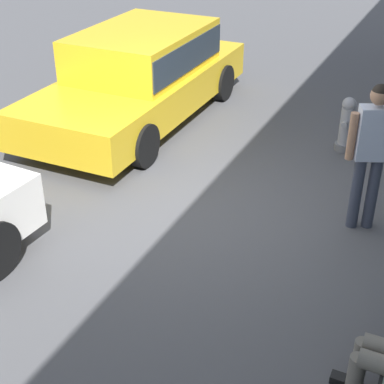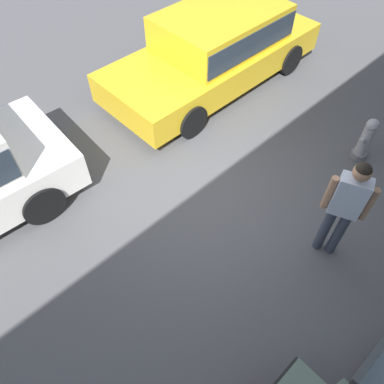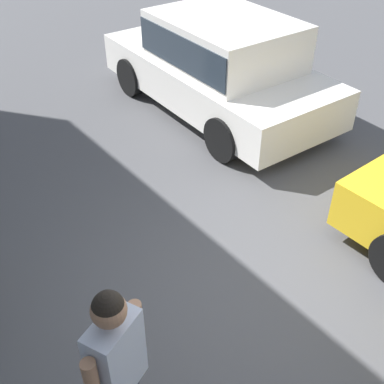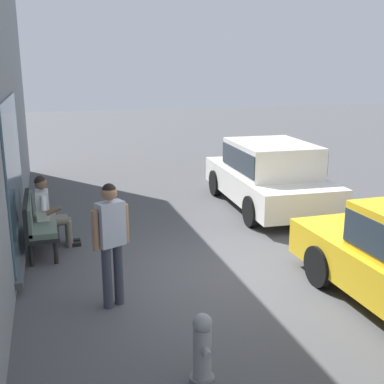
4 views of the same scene
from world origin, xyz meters
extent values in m
plane|color=#4C4C4F|center=(0.00, 0.00, 0.00)|extent=(60.00, 60.00, 0.00)
cube|color=white|center=(3.32, -2.22, 0.54)|extent=(4.20, 2.03, 0.60)
cube|color=white|center=(3.16, -2.21, 1.19)|extent=(2.21, 1.72, 0.69)
cube|color=#28333D|center=(3.16, -2.21, 1.19)|extent=(2.17, 1.75, 0.48)
cylinder|color=black|center=(4.64, -1.40, 0.32)|extent=(0.65, 0.21, 0.64)
cylinder|color=black|center=(4.55, -3.15, 0.32)|extent=(0.65, 0.21, 0.64)
cylinder|color=black|center=(2.09, -1.28, 0.32)|extent=(0.65, 0.21, 0.64)
cylinder|color=black|center=(2.00, -3.03, 0.32)|extent=(0.65, 0.21, 0.64)
cube|color=silver|center=(-0.48, 1.89, 1.18)|extent=(0.33, 0.41, 0.60)
cylinder|color=#A37556|center=(-0.39, 1.68, 1.14)|extent=(0.09, 0.09, 0.54)
sphere|color=#A37556|center=(-0.48, 1.89, 1.60)|extent=(0.21, 0.21, 0.21)
sphere|color=black|center=(-0.48, 1.89, 1.64)|extent=(0.19, 0.19, 0.19)
camera|label=1|loc=(5.59, 2.60, 3.75)|focal=55.00mm
camera|label=2|loc=(2.77, 2.60, 4.66)|focal=35.00mm
camera|label=3|loc=(-2.12, 2.60, 3.74)|focal=45.00mm
camera|label=4|loc=(-6.55, 2.60, 3.19)|focal=45.00mm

